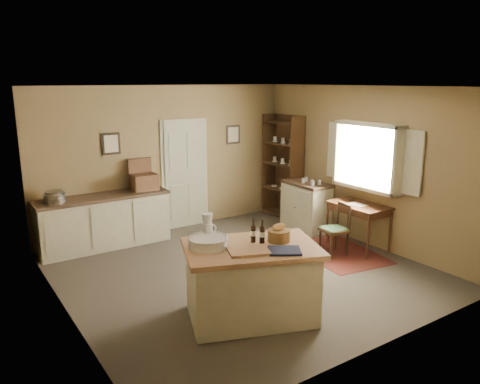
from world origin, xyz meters
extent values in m
plane|color=#494238|center=(0.00, 0.00, 0.00)|extent=(5.00, 5.00, 0.00)
cube|color=olive|center=(0.00, 2.50, 1.35)|extent=(5.00, 0.10, 2.70)
cube|color=olive|center=(0.00, -2.50, 1.35)|extent=(5.00, 0.10, 2.70)
cube|color=olive|center=(-2.50, 0.00, 1.35)|extent=(0.10, 5.00, 2.70)
cube|color=olive|center=(2.50, 0.00, 1.35)|extent=(0.10, 5.00, 2.70)
plane|color=silver|center=(0.00, 0.00, 2.70)|extent=(5.00, 5.00, 0.00)
cube|color=#ACAF91|center=(0.35, 2.47, 1.05)|extent=(0.97, 0.06, 2.11)
cube|color=black|center=(-1.05, 2.48, 1.72)|extent=(0.32, 0.02, 0.38)
cube|color=beige|center=(-1.05, 2.47, 1.72)|extent=(0.24, 0.01, 0.30)
cube|color=black|center=(1.45, 2.48, 1.72)|extent=(0.32, 0.02, 0.38)
cube|color=beige|center=(1.45, 2.47, 1.72)|extent=(0.24, 0.01, 0.30)
cube|color=beige|center=(2.38, -0.20, 1.02)|extent=(0.25, 1.32, 0.06)
cube|color=beige|center=(2.38, -0.20, 2.08)|extent=(0.25, 1.32, 0.06)
cube|color=white|center=(2.50, -0.20, 1.55)|extent=(0.01, 1.20, 1.00)
cube|color=beige|center=(2.46, -1.02, 1.55)|extent=(0.04, 0.35, 1.00)
cube|color=beige|center=(2.46, 0.62, 1.55)|extent=(0.04, 0.35, 1.00)
cube|color=beige|center=(-0.69, -1.21, 0.42)|extent=(1.66, 1.35, 0.85)
cube|color=#9D6848|center=(-0.69, -1.21, 0.88)|extent=(1.80, 1.48, 0.06)
cylinder|color=white|center=(-1.12, -0.96, 0.96)|extent=(0.45, 0.45, 0.11)
cube|color=#9D6848|center=(-0.83, -1.36, 0.92)|extent=(0.53, 0.45, 0.03)
cube|color=black|center=(-0.49, -1.58, 0.92)|extent=(0.46, 0.44, 0.02)
cylinder|color=brown|center=(-0.32, -1.25, 0.98)|extent=(0.27, 0.27, 0.14)
cylinder|color=black|center=(-0.59, -1.11, 1.05)|extent=(0.06, 0.06, 0.29)
cylinder|color=black|center=(-0.53, -1.20, 1.05)|extent=(0.06, 0.06, 0.29)
cube|color=beige|center=(-1.35, 2.20, 0.42)|extent=(2.17, 0.60, 0.85)
cube|color=#332319|center=(-1.35, 2.20, 0.88)|extent=(2.21, 0.63, 0.05)
cube|color=#533420|center=(-0.59, 2.20, 1.04)|extent=(0.43, 0.32, 0.28)
cylinder|color=#59544F|center=(-2.11, 2.20, 0.99)|extent=(0.37, 0.37, 0.18)
cube|color=#51120F|center=(1.75, -0.24, 0.00)|extent=(1.33, 1.75, 0.01)
cube|color=#331A0D|center=(2.20, -0.24, 0.75)|extent=(0.61, 1.00, 0.03)
cube|color=#331A0D|center=(2.20, -0.24, 0.68)|extent=(0.55, 0.94, 0.10)
cube|color=silver|center=(2.15, -0.24, 0.77)|extent=(0.22, 0.30, 0.01)
cylinder|color=black|center=(2.30, 0.04, 0.79)|extent=(0.05, 0.05, 0.05)
cylinder|color=#331A0D|center=(1.93, -0.70, 0.36)|extent=(0.04, 0.04, 0.72)
cylinder|color=#331A0D|center=(2.47, -0.70, 0.36)|extent=(0.04, 0.04, 0.72)
cylinder|color=#331A0D|center=(1.93, 0.22, 0.36)|extent=(0.04, 0.04, 0.72)
cylinder|color=#331A0D|center=(2.47, 0.22, 0.36)|extent=(0.04, 0.04, 0.72)
cube|color=beige|center=(2.20, 1.07, 0.42)|extent=(0.51, 0.92, 0.85)
cube|color=#332319|center=(2.20, 1.07, 0.88)|extent=(0.54, 0.96, 0.05)
cylinder|color=silver|center=(2.17, 0.93, 0.95)|extent=(0.22, 0.22, 0.09)
cube|color=black|center=(2.31, 1.49, 1.05)|extent=(0.36, 0.04, 2.11)
cube|color=black|center=(2.31, 2.40, 1.05)|extent=(0.36, 0.04, 2.11)
cube|color=black|center=(2.48, 1.95, 1.05)|extent=(0.02, 0.95, 2.11)
cube|color=black|center=(2.31, 1.95, 0.05)|extent=(0.36, 0.91, 0.03)
cube|color=black|center=(2.31, 1.95, 0.58)|extent=(0.36, 0.91, 0.03)
cube|color=black|center=(2.31, 1.95, 1.11)|extent=(0.36, 0.91, 0.03)
cube|color=black|center=(2.31, 1.95, 1.53)|extent=(0.36, 0.91, 0.03)
cube|color=black|center=(2.31, 1.95, 1.95)|extent=(0.36, 0.91, 0.03)
cylinder|color=white|center=(2.31, 1.95, 1.17)|extent=(0.12, 0.12, 0.11)
camera|label=1|loc=(-3.65, -5.41, 2.79)|focal=35.00mm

